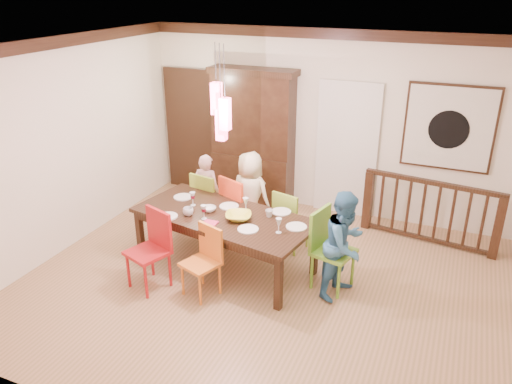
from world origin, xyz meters
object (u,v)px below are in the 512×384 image
at_px(chair_end_right, 334,246).
at_px(person_end_right, 345,245).
at_px(dining_table, 224,220).
at_px(balustrade, 430,211).
at_px(person_far_left, 207,192).
at_px(person_far_mid, 250,196).
at_px(chair_far_left, 211,197).
at_px(china_hutch, 253,138).

relative_size(chair_end_right, person_end_right, 0.76).
xyz_separation_m(dining_table, balustrade, (2.43, 1.74, -0.18)).
bearing_deg(balustrade, dining_table, -136.86).
xyz_separation_m(balustrade, person_far_left, (-3.17, -0.83, 0.10)).
relative_size(balustrade, person_far_mid, 1.48).
bearing_deg(person_end_right, balustrade, -6.01).
height_order(chair_far_left, person_far_mid, person_far_mid).
bearing_deg(chair_end_right, chair_far_left, 83.53).
distance_m(person_far_left, person_end_right, 2.52).
height_order(person_far_left, person_far_mid, person_far_mid).
distance_m(dining_table, china_hutch, 2.19).
distance_m(dining_table, person_far_left, 1.17).
distance_m(chair_far_left, person_end_right, 2.40).
bearing_deg(person_far_mid, chair_end_right, 158.86).
height_order(dining_table, person_far_left, person_far_left).
relative_size(dining_table, chair_far_left, 2.62).
xyz_separation_m(chair_end_right, china_hutch, (-1.94, 2.02, 0.56)).
distance_m(dining_table, person_far_mid, 0.88).
height_order(china_hutch, person_far_left, china_hutch).
relative_size(china_hutch, person_far_left, 1.92).
bearing_deg(chair_far_left, person_end_right, 168.91).
distance_m(balustrade, person_end_right, 1.95).
distance_m(dining_table, person_end_right, 1.61).
relative_size(chair_far_left, balustrade, 0.49).
bearing_deg(person_far_mid, balustrade, -152.64).
xyz_separation_m(balustrade, person_end_right, (-0.82, -1.76, 0.17)).
height_order(dining_table, china_hutch, china_hutch).
bearing_deg(dining_table, person_end_right, 9.01).
distance_m(china_hutch, balustrade, 3.00).
relative_size(dining_table, person_far_left, 2.11).
height_order(chair_end_right, china_hutch, china_hutch).
xyz_separation_m(chair_far_left, chair_end_right, (2.09, -0.77, 0.03)).
bearing_deg(dining_table, person_far_mid, 100.75).
height_order(chair_end_right, person_far_mid, person_far_mid).
distance_m(person_far_left, person_far_mid, 0.73).
relative_size(chair_far_left, chair_end_right, 0.94).
distance_m(person_far_mid, person_end_right, 1.85).
height_order(chair_far_left, balustrade, balustrade).
relative_size(person_far_mid, person_end_right, 0.99).
xyz_separation_m(chair_end_right, person_far_mid, (-1.47, 0.82, 0.08)).
bearing_deg(china_hutch, person_end_right, -45.25).
bearing_deg(balustrade, chair_end_right, -112.48).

